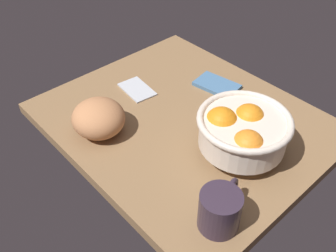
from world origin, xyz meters
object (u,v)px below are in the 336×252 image
object	(u,v)px
fruit_bowl	(242,130)
napkin_spare	(137,89)
mug	(220,209)
bread_loaf	(99,118)
napkin_folded	(217,85)

from	to	relation	value
fruit_bowl	napkin_spare	bearing A→B (deg)	-176.72
napkin_spare	mug	size ratio (longest dim) A/B	0.90
mug	napkin_spare	bearing A→B (deg)	160.65
bread_loaf	napkin_folded	distance (cm)	37.61
napkin_spare	mug	xyz separation A→B (cm)	(46.59, -16.36, 3.84)
napkin_folded	mug	xyz separation A→B (cm)	(32.05, -34.94, 3.78)
fruit_bowl	bread_loaf	size ratio (longest dim) A/B	1.60
napkin_folded	mug	bearing A→B (deg)	-47.47
napkin_folded	napkin_spare	world-z (taller)	napkin_folded
napkin_folded	napkin_spare	size ratio (longest dim) A/B	1.13
bread_loaf	napkin_folded	xyz separation A→B (cm)	(6.74, 36.79, -3.89)
bread_loaf	napkin_folded	world-z (taller)	bread_loaf
napkin_folded	fruit_bowl	bearing A→B (deg)	-37.08
fruit_bowl	bread_loaf	world-z (taller)	fruit_bowl
napkin_folded	mug	distance (cm)	47.57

